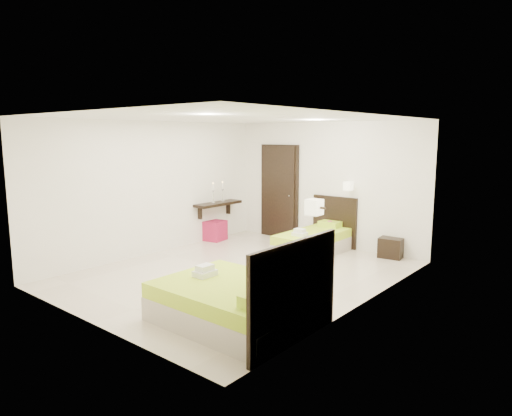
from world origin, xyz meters
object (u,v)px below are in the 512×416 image
Objects in this scene: nightstand at (391,247)px; ottoman at (214,230)px; bed_single at (315,240)px; bed_double at (239,302)px.

nightstand is 3.83m from ottoman.
bed_double reaches higher than bed_single.
nightstand is at bearing 26.96° from bed_single.
nightstand is 0.99× the size of ottoman.
nightstand is (0.16, 4.21, -0.09)m from bed_double.
bed_single reaches higher than ottoman.
bed_single is 0.90× the size of bed_double.
nightstand is at bearing 17.09° from ottoman.
bed_double is 4.21m from nightstand.
bed_single is at bearing 107.87° from bed_double.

